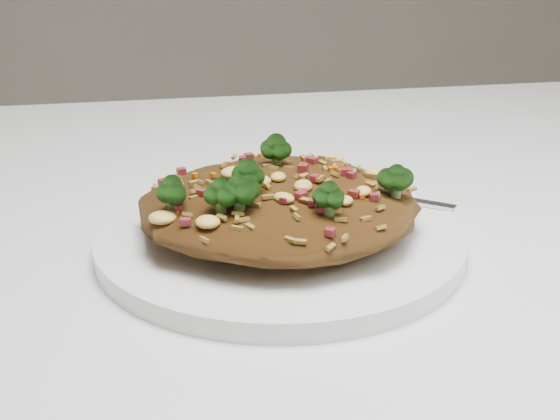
% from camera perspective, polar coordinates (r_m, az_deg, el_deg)
% --- Properties ---
extents(dining_table, '(1.20, 0.80, 0.75)m').
position_cam_1_polar(dining_table, '(0.62, -5.30, -9.00)').
color(dining_table, white).
rests_on(dining_table, ground).
extents(plate, '(0.25, 0.25, 0.01)m').
position_cam_1_polar(plate, '(0.54, 0.00, -2.16)').
color(plate, white).
rests_on(plate, dining_table).
extents(fried_rice, '(0.19, 0.18, 0.06)m').
position_cam_1_polar(fried_rice, '(0.53, -0.03, 1.06)').
color(fried_rice, brown).
rests_on(fried_rice, plate).
extents(fork, '(0.14, 0.11, 0.00)m').
position_cam_1_polar(fork, '(0.60, 6.02, 1.28)').
color(fork, silver).
rests_on(fork, plate).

